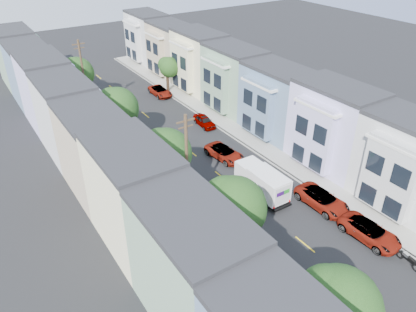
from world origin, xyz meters
TOP-DOWN VIEW (x-y plane):
  - ground at (0.00, 0.00)m, footprint 160.00×160.00m
  - road_slab at (0.00, 15.00)m, footprint 12.00×70.00m
  - curb_left at (-6.05, 15.00)m, footprint 0.30×70.00m
  - curb_right at (6.05, 15.00)m, footprint 0.30×70.00m
  - sidewalk_left at (-7.35, 15.00)m, footprint 2.60×70.00m
  - sidewalk_right at (7.35, 15.00)m, footprint 2.60×70.00m
  - centerline at (0.00, 15.00)m, footprint 0.12×70.00m
  - townhouse_row_left at (-11.15, 15.00)m, footprint 5.00×70.00m
  - townhouse_row_right at (11.15, 15.00)m, footprint 5.00×70.00m
  - tree_a at (-6.30, -13.98)m, footprint 4.70×4.70m
  - tree_b at (-6.30, -4.38)m, footprint 4.70×4.70m
  - tree_c at (-6.30, 5.86)m, footprint 4.70×4.70m
  - tree_d at (-6.30, 17.15)m, footprint 4.70×4.70m
  - tree_e at (-6.30, 31.17)m, footprint 4.45×4.45m
  - tree_far_r at (6.89, 29.79)m, footprint 3.03×3.03m
  - utility_pole_near at (-6.30, 2.00)m, footprint 1.60×0.26m
  - utility_pole_far at (-6.30, 28.00)m, footprint 1.60×0.26m
  - fedex_truck at (1.39, 1.28)m, footprint 2.25×5.85m
  - lead_sedan at (2.36, 8.82)m, footprint 2.84×5.15m
  - parked_left_b at (-4.90, -7.78)m, footprint 2.68×5.13m
  - parked_left_c at (-4.90, 2.38)m, footprint 1.82×4.53m
  - parked_left_d at (-4.90, 10.30)m, footprint 2.66×5.37m
  - parked_right_a at (4.90, -8.35)m, footprint 2.66×5.32m
  - parked_right_b at (4.90, -3.13)m, footprint 2.58×5.42m
  - parked_right_c at (4.90, 16.88)m, footprint 1.86×4.21m
  - parked_right_d at (4.90, 29.12)m, footprint 2.16×4.66m
  - motorcycle at (5.02, -11.83)m, footprint 0.31×2.23m

SIDE VIEW (x-z plane):
  - ground at x=0.00m, z-range 0.00..0.00m
  - centerline at x=0.00m, z-range -0.01..0.01m
  - townhouse_row_left at x=-11.15m, z-range -4.25..4.25m
  - townhouse_row_right at x=11.15m, z-range -4.25..4.25m
  - road_slab at x=0.00m, z-range 0.00..0.02m
  - curb_left at x=-6.05m, z-range 0.00..0.15m
  - curb_right at x=6.05m, z-range 0.00..0.15m
  - sidewalk_left at x=-7.35m, z-range 0.00..0.15m
  - sidewalk_right at x=7.35m, z-range 0.00..0.15m
  - motorcycle at x=5.02m, z-range 0.02..0.91m
  - parked_right_d at x=4.90m, z-range 0.00..1.29m
  - parked_right_c at x=4.90m, z-range 0.00..1.33m
  - lead_sedan at x=2.36m, z-range 0.00..1.37m
  - parked_left_b at x=-4.90m, z-range 0.00..1.38m
  - parked_right_a at x=4.90m, z-range 0.00..1.45m
  - parked_left_c at x=-4.90m, z-range 0.00..1.46m
  - parked_left_d at x=-4.90m, z-range 0.00..1.46m
  - parked_right_b at x=4.90m, z-range 0.00..1.49m
  - fedex_truck at x=1.39m, z-range 0.16..2.97m
  - tree_far_r at x=6.89m, z-range 1.09..6.39m
  - tree_c at x=-6.30m, z-range 1.20..8.33m
  - tree_a at x=-6.30m, z-range 1.22..8.39m
  - tree_e at x=-6.30m, z-range 1.31..8.42m
  - tree_d at x=-6.30m, z-range 1.31..8.66m
  - utility_pole_near at x=-6.30m, z-range 0.15..10.15m
  - utility_pole_far at x=-6.30m, z-range 0.15..10.15m
  - tree_b at x=-6.30m, z-range 1.46..9.14m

